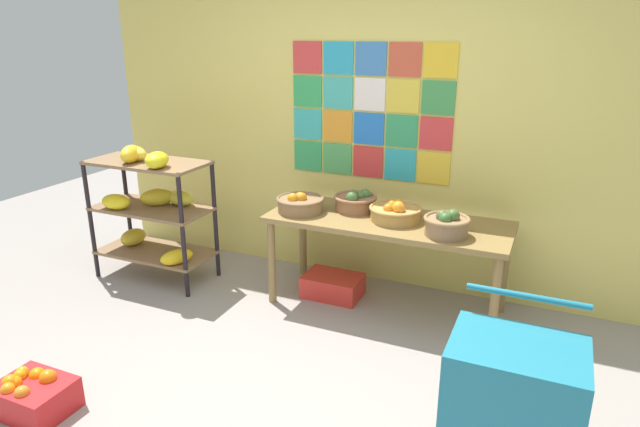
{
  "coord_description": "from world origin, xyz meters",
  "views": [
    {
      "loc": [
        1.4,
        -2.27,
        2.04
      ],
      "look_at": [
        -0.02,
        0.93,
        0.86
      ],
      "focal_mm": 31.03,
      "sensor_mm": 36.0,
      "label": 1
    }
  ],
  "objects": [
    {
      "name": "ground",
      "position": [
        0.0,
        0.0,
        0.0
      ],
      "size": [
        9.75,
        9.75,
        0.0
      ],
      "primitive_type": "plane",
      "color": "gray"
    },
    {
      "name": "back_wall_with_art",
      "position": [
        -0.0,
        1.9,
        1.36
      ],
      "size": [
        4.88,
        0.07,
        2.73
      ],
      "color": "#E0CE64",
      "rests_on": "ground"
    },
    {
      "name": "banana_shelf_unit",
      "position": [
        -1.65,
        1.15,
        0.67
      ],
      "size": [
        0.98,
        0.57,
        1.15
      ],
      "color": "black",
      "rests_on": "ground"
    },
    {
      "name": "display_table",
      "position": [
        0.3,
        1.42,
        0.63
      ],
      "size": [
        1.77,
        0.68,
        0.71
      ],
      "color": "olive",
      "rests_on": "ground"
    },
    {
      "name": "fruit_basket_centre",
      "position": [
        -0.36,
        1.32,
        0.78
      ],
      "size": [
        0.36,
        0.36,
        0.15
      ],
      "color": "olive",
      "rests_on": "display_table"
    },
    {
      "name": "fruit_basket_right",
      "position": [
        0.76,
        1.26,
        0.79
      ],
      "size": [
        0.31,
        0.31,
        0.19
      ],
      "color": "#8D6C4A",
      "rests_on": "display_table"
    },
    {
      "name": "fruit_basket_left",
      "position": [
        0.36,
        1.42,
        0.78
      ],
      "size": [
        0.38,
        0.38,
        0.16
      ],
      "color": "#B78B48",
      "rests_on": "display_table"
    },
    {
      "name": "fruit_basket_back_right",
      "position": [
        0.01,
        1.53,
        0.79
      ],
      "size": [
        0.33,
        0.33,
        0.17
      ],
      "color": "#946341",
      "rests_on": "display_table"
    },
    {
      "name": "produce_crate_under_table",
      "position": [
        -0.13,
        1.43,
        0.09
      ],
      "size": [
        0.45,
        0.31,
        0.17
      ],
      "primitive_type": "cube",
      "color": "red",
      "rests_on": "ground"
    },
    {
      "name": "orange_crate_foreground",
      "position": [
        -1.1,
        -0.55,
        0.11
      ],
      "size": [
        0.4,
        0.31,
        0.24
      ],
      "color": "red",
      "rests_on": "ground"
    },
    {
      "name": "shopping_cart",
      "position": [
        1.34,
        -0.04,
        0.53
      ],
      "size": [
        0.58,
        0.48,
        0.88
      ],
      "rotation": [
        0.0,
        0.0,
        0.19
      ],
      "color": "black",
      "rests_on": "ground"
    }
  ]
}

